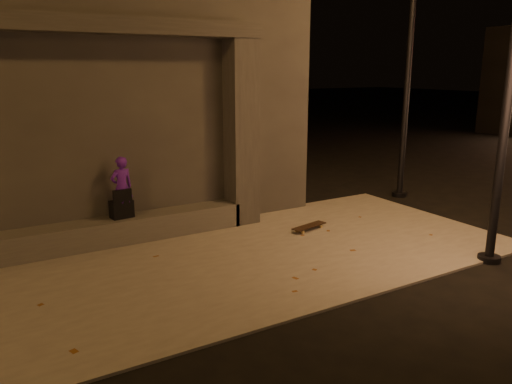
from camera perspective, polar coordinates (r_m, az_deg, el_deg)
ground at (r=6.51m, az=1.34°, el=-14.40°), size 120.00×120.00×0.00m
sidewalk at (r=8.10m, az=-6.22°, el=-8.40°), size 11.00×4.40×0.04m
building at (r=11.54m, az=-20.70°, el=10.66°), size 9.00×5.10×5.22m
ledge at (r=9.19m, az=-19.45°, el=-4.79°), size 6.00×0.55×0.45m
column at (r=9.91m, az=-1.70°, el=6.68°), size 0.55×0.55×3.60m
canopy at (r=9.05m, az=-14.88°, el=17.87°), size 5.00×0.70×0.28m
skateboarder at (r=9.15m, az=-15.08°, el=0.52°), size 0.44×0.33×1.11m
backpack at (r=9.23m, az=-15.12°, el=-1.73°), size 0.41×0.29×0.54m
skateboard at (r=9.76m, az=6.10°, el=-3.91°), size 0.83×0.37×0.09m
street_lamp_2 at (r=12.64m, az=17.52°, el=20.13°), size 0.36×0.36×8.16m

